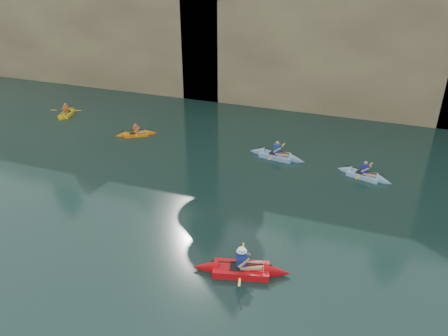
% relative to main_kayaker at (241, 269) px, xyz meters
% --- Properties ---
extents(ground, '(160.00, 160.00, 0.00)m').
position_rel_main_kayaker_xyz_m(ground, '(-1.16, -2.68, -0.19)').
color(ground, black).
rests_on(ground, ground).
extents(cliff, '(70.00, 16.00, 12.00)m').
position_rel_main_kayaker_xyz_m(cliff, '(-1.16, 27.32, 5.81)').
color(cliff, tan).
rests_on(cliff, ground).
extents(cliff_slab_west, '(26.00, 2.40, 10.56)m').
position_rel_main_kayaker_xyz_m(cliff_slab_west, '(-21.16, 19.92, 5.09)').
color(cliff_slab_west, tan).
rests_on(cliff_slab_west, ground).
extents(cliff_slab_center, '(24.00, 2.40, 11.40)m').
position_rel_main_kayaker_xyz_m(cliff_slab_center, '(0.84, 19.92, 5.51)').
color(cliff_slab_center, tan).
rests_on(cliff_slab_center, ground).
extents(sea_cave_west, '(4.50, 1.00, 4.00)m').
position_rel_main_kayaker_xyz_m(sea_cave_west, '(-19.16, 19.27, 1.81)').
color(sea_cave_west, black).
rests_on(sea_cave_west, ground).
extents(sea_cave_center, '(3.50, 1.00, 3.20)m').
position_rel_main_kayaker_xyz_m(sea_cave_center, '(-5.16, 19.27, 1.41)').
color(sea_cave_center, black).
rests_on(sea_cave_center, ground).
extents(main_kayaker, '(3.84, 2.47, 1.40)m').
position_rel_main_kayaker_xyz_m(main_kayaker, '(0.00, 0.00, 0.00)').
color(main_kayaker, red).
rests_on(main_kayaker, ground).
extents(kayaker_orange, '(2.65, 1.99, 1.03)m').
position_rel_main_kayaker_xyz_m(kayaker_orange, '(-10.71, 10.43, -0.06)').
color(kayaker_orange, orange).
rests_on(kayaker_orange, ground).
extents(kayaker_ltblue_near, '(3.11, 2.29, 1.20)m').
position_rel_main_kayaker_xyz_m(kayaker_ltblue_near, '(3.76, 9.62, -0.04)').
color(kayaker_ltblue_near, '#89BBE5').
rests_on(kayaker_ltblue_near, ground).
extents(kayaker_yellow, '(2.18, 2.85, 1.13)m').
position_rel_main_kayaker_xyz_m(kayaker_yellow, '(-17.51, 12.06, -0.04)').
color(kayaker_yellow, yellow).
rests_on(kayaker_yellow, ground).
extents(kayaker_ltblue_mid, '(3.52, 2.56, 1.32)m').
position_rel_main_kayaker_xyz_m(kayaker_ltblue_mid, '(-1.24, 10.35, -0.02)').
color(kayaker_ltblue_mid, '#82ABDA').
rests_on(kayaker_ltblue_mid, ground).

